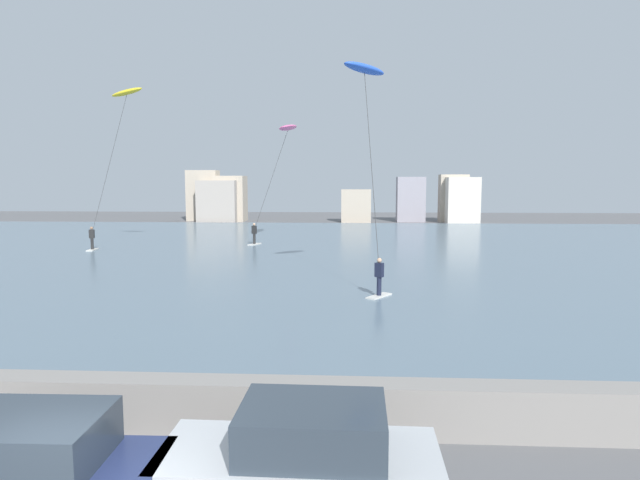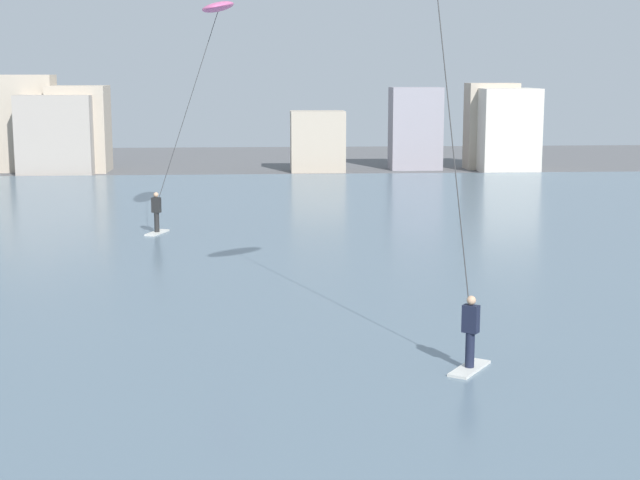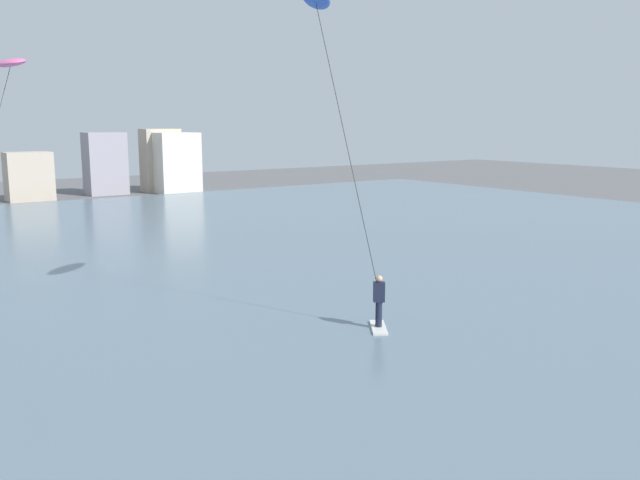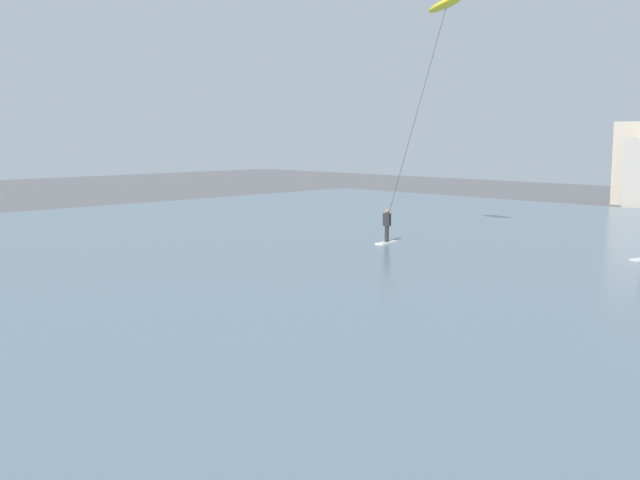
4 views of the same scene
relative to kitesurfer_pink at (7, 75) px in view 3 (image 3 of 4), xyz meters
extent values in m
cube|color=slate|center=(1.59, -4.82, -8.35)|extent=(84.00, 52.00, 0.10)
cube|color=#B7A893|center=(5.60, 23.51, -6.45)|extent=(3.48, 2.32, 3.91)
cube|color=gray|center=(12.17, 24.66, -5.70)|extent=(3.34, 2.38, 5.39)
cube|color=#B7A893|center=(17.21, 24.51, -5.57)|extent=(3.32, 2.06, 5.67)
cube|color=beige|center=(17.89, 23.07, -5.73)|extent=(3.70, 3.82, 5.35)
ellipsoid|color=pink|center=(0.17, 0.05, 0.55)|extent=(1.45, 3.93, 0.86)
cube|color=silver|center=(6.15, -19.10, -8.27)|extent=(1.16, 1.40, 0.06)
cylinder|color=#191E33|center=(6.15, -19.10, -7.85)|extent=(0.20, 0.20, 0.78)
cube|color=#191E33|center=(6.15, -19.10, -7.16)|extent=(0.40, 0.37, 0.60)
sphere|color=tan|center=(6.15, -19.10, -6.75)|extent=(0.20, 0.20, 0.20)
cylinder|color=#333333|center=(5.84, -17.91, -2.91)|extent=(0.66, 2.40, 8.60)
camera|label=1|loc=(4.93, -41.90, -3.42)|focal=30.76mm
camera|label=2|loc=(1.57, -39.00, -1.88)|focal=54.24mm
camera|label=3|loc=(-6.64, -33.99, -2.13)|focal=37.66mm
camera|label=4|loc=(10.42, -32.72, -3.08)|focal=43.14mm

